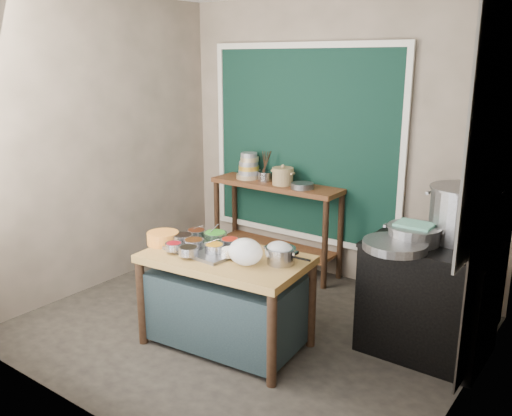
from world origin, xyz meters
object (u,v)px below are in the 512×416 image
Objects in this scene: condiment_tray at (206,249)px; yellow_basin at (163,238)px; stove_block at (428,299)px; utensil_cup at (265,176)px; saucepan at (281,255)px; stock_pot at (464,214)px; ceramic_crock at (283,177)px; back_counter at (276,226)px; prep_table at (226,301)px; steamer at (414,234)px.

condiment_tray is 0.39m from yellow_basin.
stove_block is 2.26m from utensil_cup.
saucepan is 1.36× the size of utensil_cup.
stove_block is 0.70m from stock_pot.
stock_pot is (1.95, -0.52, 0.06)m from ceramic_crock.
back_counter reaches higher than condiment_tray.
prep_table is at bearing -166.55° from saucepan.
prep_table is 2.22× the size of condiment_tray.
steamer reaches higher than yellow_basin.
utensil_cup is at bearing 169.58° from ceramic_crock.
prep_table is 1.69m from back_counter.
condiment_tray is at bearing -170.83° from saucepan.
steamer is at bearing 29.11° from condiment_tray.
back_counter is 2.57× the size of condiment_tray.
saucepan is (0.63, 0.12, 0.05)m from condiment_tray.
saucepan is (1.03, -1.47, 0.34)m from back_counter.
prep_table is 3.09× the size of steamer.
stove_block is at bearing -21.02° from back_counter.
utensil_cup is 2.27m from stock_pot.
steamer is (1.93, -0.83, -0.05)m from utensil_cup.
condiment_tray is 2.52× the size of saucepan.
saucepan is at bearing -54.84° from back_counter.
ceramic_crock is 0.44× the size of stock_pot.
prep_table is 1.87m from utensil_cup.
ceramic_crock is at bearing 102.30° from prep_table.
steamer reaches higher than stove_block.
ceramic_crock is at bearing 101.12° from condiment_tray.
stove_block is (1.90, -0.73, -0.05)m from back_counter.
stove_block is at bearing 27.58° from prep_table.
condiment_tray is 1.71m from utensil_cup.
yellow_basin is 1.03m from saucepan.
yellow_basin is 1.65m from ceramic_crock.
condiment_tray is 1.60m from ceramic_crock.
ceramic_crock reaches higher than saucepan.
stove_block is at bearing -20.01° from utensil_cup.
stove_block reaches higher than prep_table.
utensil_cup is at bearing 173.86° from back_counter.
stock_pot is at bearing 28.81° from yellow_basin.
utensil_cup is (-2.05, 0.75, 0.57)m from stove_block.
prep_table is 0.72m from yellow_basin.
yellow_basin is at bearing -177.21° from prep_table.
utensil_cup is 0.31× the size of stock_pot.
utensil_cup is (-0.55, 1.60, 0.24)m from condiment_tray.
ceramic_crock is (-0.50, 1.55, 0.65)m from prep_table.
stock_pot is (1.64, 1.03, 0.32)m from condiment_tray.
stock_pot reaches higher than condiment_tray.
condiment_tray is (-0.20, -0.00, 0.39)m from prep_table.
yellow_basin is at bearing -84.21° from utensil_cup.
utensil_cup reaches higher than steamer.
prep_table is 4.88× the size of yellow_basin.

